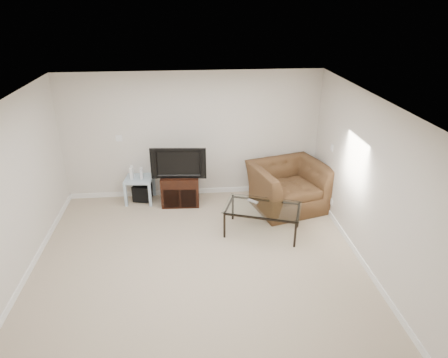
{
  "coord_description": "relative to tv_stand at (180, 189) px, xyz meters",
  "views": [
    {
      "loc": [
        -0.08,
        -4.92,
        3.74
      ],
      "look_at": [
        0.5,
        1.2,
        0.9
      ],
      "focal_mm": 32.0,
      "sensor_mm": 36.0,
      "label": 1
    }
  ],
  "objects": [
    {
      "name": "recliner",
      "position": [
        2.05,
        -0.34,
        0.28
      ],
      "size": [
        1.52,
        1.2,
        1.17
      ],
      "primitive_type": "imported",
      "rotation": [
        0.0,
        0.0,
        0.27
      ],
      "color": "#513320",
      "rests_on": "floor"
    },
    {
      "name": "ceiling",
      "position": [
        0.27,
        -2.1,
        2.2
      ],
      "size": [
        5.0,
        5.0,
        0.0
      ],
      "primitive_type": "plane",
      "color": "white",
      "rests_on": "ground"
    },
    {
      "name": "remote",
      "position": [
        1.26,
        -1.02,
        0.21
      ],
      "size": [
        0.18,
        0.18,
        0.02
      ],
      "primitive_type": "cube",
      "rotation": [
        0.0,
        0.0,
        -0.75
      ],
      "color": "#B2B2B7",
      "rests_on": "coffee_table"
    },
    {
      "name": "floor",
      "position": [
        0.27,
        -2.1,
        -0.3
      ],
      "size": [
        5.0,
        5.0,
        0.0
      ],
      "primitive_type": "plane",
      "color": "tan",
      "rests_on": "ground"
    },
    {
      "name": "wall_right",
      "position": [
        2.77,
        -2.1,
        0.95
      ],
      "size": [
        0.02,
        5.0,
        2.5
      ],
      "primitive_type": "cube",
      "color": "silver",
      "rests_on": "ground"
    },
    {
      "name": "wall_left",
      "position": [
        -2.23,
        -2.1,
        0.95
      ],
      "size": [
        0.02,
        5.0,
        2.5
      ],
      "primitive_type": "cube",
      "color": "silver",
      "rests_on": "ground"
    },
    {
      "name": "coffee_table",
      "position": [
        1.4,
        -1.21,
        -0.05
      ],
      "size": [
        1.43,
        1.1,
        0.49
      ],
      "primitive_type": null,
      "rotation": [
        0.0,
        0.0,
        -0.34
      ],
      "color": "black",
      "rests_on": "floor"
    },
    {
      "name": "plate_right_outlet",
      "position": [
        2.76,
        -0.8,
        0.0
      ],
      "size": [
        0.02,
        0.08,
        0.12
      ],
      "primitive_type": "cube",
      "color": "white",
      "rests_on": "wall_right"
    },
    {
      "name": "tv_stand",
      "position": [
        0.0,
        0.0,
        0.0
      ],
      "size": [
        0.74,
        0.53,
        0.6
      ],
      "primitive_type": null,
      "rotation": [
        0.0,
        0.0,
        -0.05
      ],
      "color": "black",
      "rests_on": "floor"
    },
    {
      "name": "plate_right_switch",
      "position": [
        2.76,
        -0.5,
        0.95
      ],
      "size": [
        0.02,
        0.09,
        0.13
      ],
      "primitive_type": "cube",
      "color": "white",
      "rests_on": "wall_right"
    },
    {
      "name": "dvd_player",
      "position": [
        -0.0,
        -0.04,
        0.2
      ],
      "size": [
        0.37,
        0.27,
        0.05
      ],
      "primitive_type": "cube",
      "rotation": [
        0.0,
        0.0,
        -0.05
      ],
      "color": "black",
      "rests_on": "tv_stand"
    },
    {
      "name": "side_table",
      "position": [
        -0.8,
        0.18,
        -0.05
      ],
      "size": [
        0.57,
        0.57,
        0.5
      ],
      "primitive_type": null,
      "rotation": [
        0.0,
        0.0,
        -0.1
      ],
      "color": "silver",
      "rests_on": "floor"
    },
    {
      "name": "subwoofer",
      "position": [
        -0.76,
        0.19,
        -0.12
      ],
      "size": [
        0.38,
        0.38,
        0.32
      ],
      "primitive_type": "cube",
      "rotation": [
        0.0,
        0.0,
        -0.22
      ],
      "color": "black",
      "rests_on": "floor"
    },
    {
      "name": "game_case",
      "position": [
        -0.74,
        0.15,
        0.3
      ],
      "size": [
        0.05,
        0.15,
        0.2
      ],
      "primitive_type": "cube",
      "rotation": [
        0.0,
        0.0,
        0.01
      ],
      "color": "silver",
      "rests_on": "side_table"
    },
    {
      "name": "plate_back",
      "position": [
        -1.13,
        0.38,
        0.95
      ],
      "size": [
        0.12,
        0.02,
        0.12
      ],
      "primitive_type": "cube",
      "color": "white",
      "rests_on": "wall_back"
    },
    {
      "name": "television",
      "position": [
        -0.0,
        -0.03,
        0.6
      ],
      "size": [
        0.98,
        0.28,
        0.6
      ],
      "primitive_type": "imported",
      "rotation": [
        0.0,
        0.0,
        -0.09
      ],
      "color": "black",
      "rests_on": "tv_stand"
    },
    {
      "name": "game_console",
      "position": [
        -0.92,
        0.17,
        0.32
      ],
      "size": [
        0.06,
        0.17,
        0.23
      ],
      "primitive_type": "cube",
      "rotation": [
        0.0,
        0.0,
        -0.05
      ],
      "color": "white",
      "rests_on": "side_table"
    },
    {
      "name": "wall_back",
      "position": [
        0.27,
        0.4,
        0.95
      ],
      "size": [
        5.0,
        0.02,
        2.5
      ],
      "primitive_type": "cube",
      "color": "silver",
      "rests_on": "ground"
    }
  ]
}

